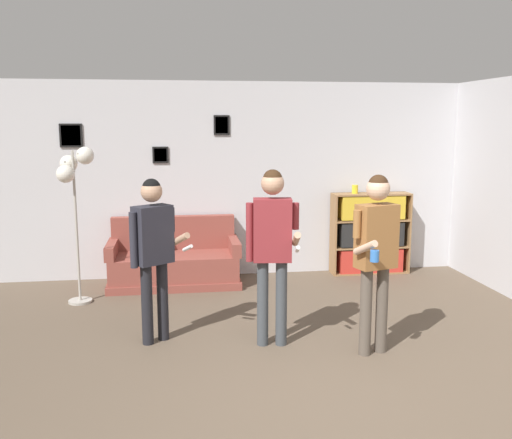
{
  "coord_description": "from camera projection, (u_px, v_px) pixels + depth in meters",
  "views": [
    {
      "loc": [
        -1.11,
        -3.7,
        2.14
      ],
      "look_at": [
        -0.29,
        2.09,
        1.14
      ],
      "focal_mm": 40.0,
      "sensor_mm": 36.0,
      "label": 1
    }
  ],
  "objects": [
    {
      "name": "person_player_foreground_left",
      "position": [
        153.0,
        244.0,
        5.48
      ],
      "size": [
        0.59,
        0.37,
        1.62
      ],
      "color": "black",
      "rests_on": "ground_plane"
    },
    {
      "name": "couch",
      "position": [
        174.0,
        263.0,
        7.62
      ],
      "size": [
        1.73,
        0.8,
        0.88
      ],
      "color": "brown",
      "rests_on": "ground_plane"
    },
    {
      "name": "person_watcher_holding_cup",
      "position": [
        376.0,
        246.0,
        5.19
      ],
      "size": [
        0.48,
        0.51,
        1.68
      ],
      "color": "brown",
      "rests_on": "ground_plane"
    },
    {
      "name": "person_player_foreground_center",
      "position": [
        272.0,
        239.0,
        5.39
      ],
      "size": [
        0.5,
        0.5,
        1.71
      ],
      "color": "#3D4247",
      "rests_on": "ground_plane"
    },
    {
      "name": "ground_plane",
      "position": [
        336.0,
        422.0,
        4.13
      ],
      "size": [
        20.0,
        20.0,
        0.0
      ],
      "primitive_type": "plane",
      "color": "brown"
    },
    {
      "name": "bookshelf",
      "position": [
        370.0,
        233.0,
        8.15
      ],
      "size": [
        1.11,
        0.3,
        1.16
      ],
      "color": "olive",
      "rests_on": "ground_plane"
    },
    {
      "name": "wall_back",
      "position": [
        255.0,
        179.0,
        8.01
      ],
      "size": [
        8.29,
        0.08,
        2.7
      ],
      "color": "silver",
      "rests_on": "ground_plane"
    },
    {
      "name": "drinking_cup",
      "position": [
        355.0,
        189.0,
        8.01
      ],
      "size": [
        0.09,
        0.09,
        0.12
      ],
      "color": "yellow",
      "rests_on": "bookshelf"
    },
    {
      "name": "floor_lamp",
      "position": [
        74.0,
        179.0,
        6.63
      ],
      "size": [
        0.42,
        0.45,
        1.87
      ],
      "color": "#ADA89E",
      "rests_on": "ground_plane"
    }
  ]
}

